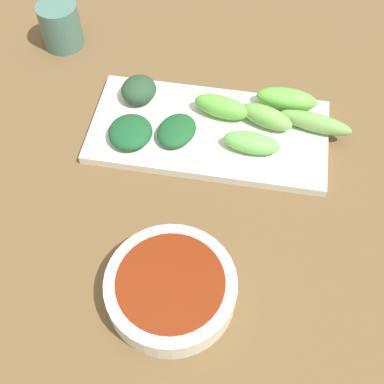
{
  "coord_description": "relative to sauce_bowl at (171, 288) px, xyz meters",
  "views": [
    {
      "loc": [
        -0.34,
        -0.03,
        0.52
      ],
      "look_at": [
        -0.03,
        0.02,
        0.05
      ],
      "focal_mm": 47.84,
      "sensor_mm": 36.0,
      "label": 1
    }
  ],
  "objects": [
    {
      "name": "broccoli_leafy_1",
      "position": [
        0.19,
        0.09,
        0.0
      ],
      "size": [
        0.06,
        0.06,
        0.02
      ],
      "primitive_type": "ellipsoid",
      "rotation": [
        0.0,
        0.0,
        0.11
      ],
      "color": "#18512A",
      "rests_on": "serving_plate"
    },
    {
      "name": "tea_cup",
      "position": [
        0.36,
        0.23,
        0.01
      ],
      "size": [
        0.06,
        0.06,
        0.06
      ],
      "primitive_type": "cylinder",
      "color": "#487165",
      "rests_on": "tabletop"
    },
    {
      "name": "sauce_bowl",
      "position": [
        0.0,
        0.0,
        0.0
      ],
      "size": [
        0.13,
        0.13,
        0.03
      ],
      "color": "silver",
      "rests_on": "tabletop"
    },
    {
      "name": "broccoli_stalk_5",
      "position": [
        0.27,
        -0.1,
        0.01
      ],
      "size": [
        0.03,
        0.08,
        0.03
      ],
      "primitive_type": "ellipsoid",
      "rotation": [
        0.0,
        0.0,
        -0.04
      ],
      "color": "#65B842",
      "rests_on": "serving_plate"
    },
    {
      "name": "serving_plate",
      "position": [
        0.22,
        -0.01,
        -0.01
      ],
      "size": [
        0.14,
        0.3,
        0.01
      ],
      "primitive_type": "cube",
      "color": "silver",
      "rests_on": "tabletop"
    },
    {
      "name": "broccoli_leafy_0",
      "position": [
        0.26,
        0.09,
        0.01
      ],
      "size": [
        0.06,
        0.05,
        0.03
      ],
      "primitive_type": "ellipsoid",
      "rotation": [
        0.0,
        0.0,
        -0.21
      ],
      "color": "#27452C",
      "rests_on": "serving_plate"
    },
    {
      "name": "tabletop",
      "position": [
        0.14,
        -0.02,
        -0.03
      ],
      "size": [
        2.1,
        2.1,
        0.02
      ],
      "primitive_type": "cube",
      "color": "brown",
      "rests_on": "ground"
    },
    {
      "name": "broccoli_stalk_2",
      "position": [
        0.25,
        -0.02,
        0.01
      ],
      "size": [
        0.04,
        0.08,
        0.03
      ],
      "primitive_type": "ellipsoid",
      "rotation": [
        0.0,
        0.0,
        -0.19
      ],
      "color": "#62B641",
      "rests_on": "serving_plate"
    },
    {
      "name": "broccoli_stalk_6",
      "position": [
        0.24,
        -0.13,
        0.01
      ],
      "size": [
        0.04,
        0.09,
        0.02
      ],
      "primitive_type": "ellipsoid",
      "rotation": [
        0.0,
        0.0,
        -0.18
      ],
      "color": "#6EA24D",
      "rests_on": "serving_plate"
    },
    {
      "name": "broccoli_leafy_3",
      "position": [
        0.2,
        0.03,
        0.0
      ],
      "size": [
        0.07,
        0.06,
        0.02
      ],
      "primitive_type": "ellipsoid",
      "rotation": [
        0.0,
        0.0,
        -0.31
      ],
      "color": "#1A5227",
      "rests_on": "serving_plate"
    },
    {
      "name": "broccoli_stalk_4",
      "position": [
        0.24,
        -0.07,
        0.01
      ],
      "size": [
        0.05,
        0.07,
        0.03
      ],
      "primitive_type": "ellipsoid",
      "rotation": [
        0.0,
        0.0,
        -0.33
      ],
      "color": "#72AB4E",
      "rests_on": "serving_plate"
    },
    {
      "name": "broccoli_stalk_7",
      "position": [
        0.2,
        -0.06,
        0.01
      ],
      "size": [
        0.03,
        0.07,
        0.02
      ],
      "primitive_type": "ellipsoid",
      "rotation": [
        0.0,
        0.0,
        -0.08
      ],
      "color": "#69B853",
      "rests_on": "serving_plate"
    }
  ]
}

